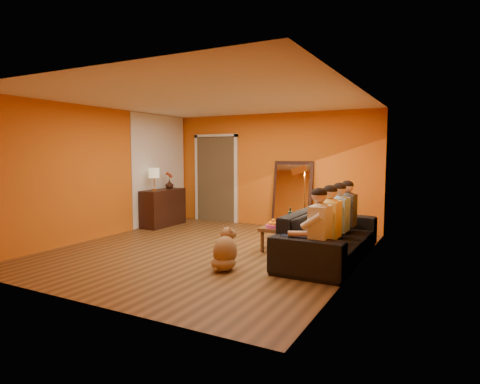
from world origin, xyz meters
The scene contains 27 objects.
room_shell centered at (0.00, 0.37, 1.30)m, with size 5.00×5.50×2.60m.
white_accent centered at (-2.48, 1.75, 1.30)m, with size 0.02×1.90×2.58m, color white.
doorway_recess centered at (-1.50, 2.83, 1.05)m, with size 1.06×0.30×2.10m, color #3F2D19.
door_jamb_left centered at (-2.07, 2.71, 1.05)m, with size 0.08×0.06×2.20m, color white.
door_jamb_right centered at (-0.93, 2.71, 1.05)m, with size 0.08×0.06×2.20m, color white.
door_header centered at (-1.50, 2.71, 2.12)m, with size 1.22×0.06×0.08m, color white.
mirror_frame centered at (0.55, 2.63, 0.76)m, with size 0.92×0.06×1.52m, color black.
mirror_glass centered at (0.55, 2.59, 0.76)m, with size 0.78×0.02×1.36m, color white.
sideboard centered at (-2.24, 1.55, 0.42)m, with size 0.44×1.18×0.85m, color black.
table_lamp centered at (-2.24, 1.25, 1.10)m, with size 0.24×0.24×0.51m, color beige, non-canonical shape.
sofa centered at (2.00, 0.48, 0.39)m, with size 1.04×2.67×0.78m, color black.
coffee_table centered at (1.13, 0.88, 0.21)m, with size 0.62×1.22×0.42m, color brown, non-canonical shape.
floor_lamp centered at (1.29, 1.30, 0.72)m, with size 0.30×0.24×1.44m, color #C48639, non-canonical shape.
dog centered at (0.83, -0.86, 0.32)m, with size 0.35×0.54×0.63m, color olive, non-canonical shape.
person_far_left centered at (2.13, -0.52, 0.61)m, with size 0.70×0.44×1.22m, color silver, non-canonical shape.
person_mid_left centered at (2.13, 0.03, 0.61)m, with size 0.70×0.44×1.22m, color #E5BC4C, non-canonical shape.
person_mid_right centered at (2.13, 0.58, 0.61)m, with size 0.70×0.44×1.22m, color #86B0CF, non-canonical shape.
person_far_right centered at (2.13, 1.13, 0.61)m, with size 0.70×0.44×1.22m, color #37373C, non-canonical shape.
fruit_bowl centered at (1.03, 0.43, 0.50)m, with size 0.26×0.26×0.16m, color #DE4E9F, non-canonical shape.
wine_bottle centered at (1.18, 0.83, 0.58)m, with size 0.07×0.07×0.31m, color black.
tumbler centered at (1.25, 1.00, 0.47)m, with size 0.11×0.11×0.10m, color #B27F3F.
laptop centered at (1.31, 1.23, 0.43)m, with size 0.29×0.19×0.02m, color black.
book_lower centered at (0.95, 0.68, 0.43)m, with size 0.20×0.27×0.03m, color black.
book_mid centered at (0.96, 0.69, 0.45)m, with size 0.18×0.24×0.02m, color #A52B12.
book_upper centered at (0.95, 0.67, 0.47)m, with size 0.17×0.23×0.02m, color black.
vase centered at (-2.24, 1.80, 0.95)m, with size 0.19×0.19×0.20m, color black.
flowers centered at (-2.24, 1.80, 1.17)m, with size 0.17×0.17×0.39m, color #A52B12, non-canonical shape.
Camera 1 is at (3.69, -5.81, 1.69)m, focal length 30.00 mm.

